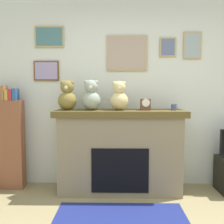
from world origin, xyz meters
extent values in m
cube|color=silver|center=(0.00, 2.00, 1.30)|extent=(5.20, 0.12, 2.60)
cube|color=tan|center=(-0.09, 1.93, 1.87)|extent=(0.57, 0.02, 0.49)
cube|color=tan|center=(-0.09, 1.91, 1.87)|extent=(0.53, 0.00, 0.45)
cube|color=tan|center=(0.48, 1.93, 1.95)|extent=(0.23, 0.02, 0.27)
cube|color=slate|center=(0.48, 1.91, 1.95)|extent=(0.19, 0.00, 0.23)
cube|color=brown|center=(-1.23, 1.93, 1.63)|extent=(0.35, 0.02, 0.28)
cube|color=#9B8BB6|center=(-1.23, 1.91, 1.63)|extent=(0.31, 0.00, 0.24)
cube|color=tan|center=(-1.17, 1.93, 2.10)|extent=(0.41, 0.02, 0.29)
cube|color=#447075|center=(-1.17, 1.91, 2.10)|extent=(0.37, 0.00, 0.25)
cube|color=tan|center=(0.82, 1.93, 1.98)|extent=(0.25, 0.02, 0.37)
cube|color=#91A1A4|center=(0.82, 1.91, 1.98)|extent=(0.21, 0.00, 0.33)
cube|color=#827255|center=(-0.19, 1.68, 0.51)|extent=(1.58, 0.52, 1.01)
cube|color=brown|center=(-0.19, 1.68, 1.05)|extent=(1.70, 0.58, 0.08)
cube|color=black|center=(-0.19, 1.41, 0.36)|extent=(0.71, 0.02, 0.56)
cube|color=brown|center=(-1.74, 1.74, 0.61)|extent=(0.45, 0.16, 1.22)
cube|color=#A25D3F|center=(-1.81, 1.74, 1.31)|extent=(0.05, 0.13, 0.18)
cube|color=#96623D|center=(-1.76, 1.74, 1.32)|extent=(0.05, 0.13, 0.20)
cube|color=gold|center=(-1.70, 1.74, 1.29)|extent=(0.05, 0.13, 0.14)
cube|color=#A92832|center=(-1.65, 1.74, 1.30)|extent=(0.05, 0.13, 0.15)
cube|color=#275289|center=(-1.60, 1.74, 1.30)|extent=(0.05, 0.13, 0.16)
cylinder|color=#4C517A|center=(0.52, 1.66, 1.13)|extent=(0.07, 0.07, 0.08)
cube|color=brown|center=(0.15, 1.66, 1.17)|extent=(0.13, 0.09, 0.15)
cylinder|color=white|center=(0.15, 1.61, 1.19)|extent=(0.10, 0.01, 0.10)
sphere|color=olive|center=(-0.88, 1.66, 1.22)|extent=(0.24, 0.24, 0.24)
sphere|color=olive|center=(-0.88, 1.66, 1.40)|extent=(0.18, 0.18, 0.18)
sphere|color=olive|center=(-0.94, 1.66, 1.45)|extent=(0.06, 0.06, 0.06)
sphere|color=olive|center=(-0.82, 1.66, 1.45)|extent=(0.06, 0.06, 0.06)
sphere|color=beige|center=(-0.88, 1.59, 1.39)|extent=(0.05, 0.05, 0.05)
sphere|color=#939F8D|center=(-0.57, 1.66, 1.22)|extent=(0.25, 0.25, 0.25)
sphere|color=#939F8D|center=(-0.57, 1.66, 1.40)|extent=(0.18, 0.18, 0.18)
sphere|color=#939F8D|center=(-0.63, 1.66, 1.46)|extent=(0.06, 0.06, 0.06)
sphere|color=#939F8D|center=(-0.50, 1.66, 1.46)|extent=(0.06, 0.06, 0.06)
sphere|color=beige|center=(-0.57, 1.59, 1.39)|extent=(0.05, 0.05, 0.05)
sphere|color=#D3BD80|center=(-0.20, 1.66, 1.21)|extent=(0.24, 0.24, 0.24)
sphere|color=#D3BD80|center=(-0.20, 1.66, 1.39)|extent=(0.17, 0.17, 0.17)
sphere|color=#D3BD80|center=(-0.26, 1.66, 1.44)|extent=(0.06, 0.06, 0.06)
sphere|color=#D3BD80|center=(-0.14, 1.66, 1.44)|extent=(0.06, 0.06, 0.06)
sphere|color=beige|center=(-0.20, 1.59, 1.38)|extent=(0.05, 0.05, 0.05)
camera|label=1|loc=(-0.24, -1.58, 1.33)|focal=39.67mm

